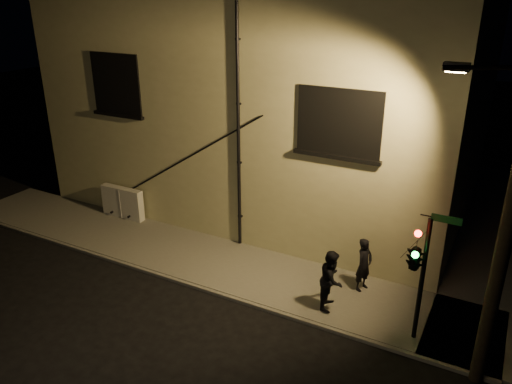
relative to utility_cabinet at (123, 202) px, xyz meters
The scene contains 8 objects.
ground 7.59m from the utility_cabinet, 20.94° to the right, with size 90.00×90.00×0.00m, color black.
sidewalk 8.48m from the utility_cabinet, 11.53° to the left, with size 21.00×16.00×0.12m.
building 8.34m from the utility_cabinet, 57.20° to the left, with size 16.20×12.23×8.80m.
utility_cabinet is the anchor object (origin of this frame).
pedestrian_a 10.01m from the utility_cabinet, ahead, with size 0.62×0.40×1.69m, color black.
pedestrian_b 9.63m from the utility_cabinet, 10.98° to the right, with size 0.87×0.68×1.78m, color black.
traffic_signal 12.02m from the utility_cabinet, 10.64° to the right, with size 1.31×2.12×3.59m.
streetlamp_pole 14.10m from the utility_cabinet, 11.58° to the right, with size 2.05×1.40×7.71m.
Camera 1 is at (6.24, -10.81, 8.66)m, focal length 35.00 mm.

